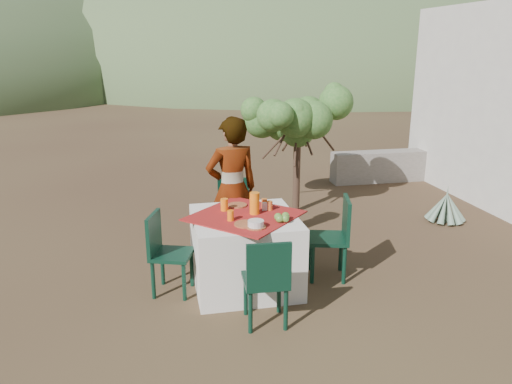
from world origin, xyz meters
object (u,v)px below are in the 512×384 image
(chair_left, at_px, (165,249))
(person, at_px, (232,189))
(chair_far, at_px, (235,210))
(juice_pitcher, at_px, (255,203))
(chair_right, at_px, (335,234))
(table, at_px, (245,251))
(chair_near, at_px, (267,279))
(agave, at_px, (446,208))
(shrub_tree, at_px, (300,125))

(chair_left, relative_size, person, 0.50)
(person, bearing_deg, chair_far, -113.54)
(chair_far, distance_m, juice_pitcher, 1.14)
(chair_right, distance_m, juice_pitcher, 0.94)
(table, xyz_separation_m, chair_left, (-0.80, 0.01, 0.08))
(table, xyz_separation_m, chair_near, (0.04, -0.82, 0.08))
(person, distance_m, agave, 3.25)
(person, bearing_deg, chair_near, 81.78)
(chair_right, bearing_deg, agave, 136.98)
(chair_far, xyz_separation_m, shrub_tree, (1.15, 1.16, 0.83))
(chair_near, height_order, chair_left, chair_near)
(chair_far, height_order, person, person)
(person, height_order, shrub_tree, person)
(table, relative_size, chair_right, 1.49)
(chair_left, bearing_deg, chair_right, -72.17)
(chair_left, bearing_deg, table, -72.62)
(table, bearing_deg, agave, 23.42)
(table, distance_m, chair_near, 0.82)
(chair_far, xyz_separation_m, agave, (3.04, 0.26, -0.26))
(chair_left, relative_size, juice_pitcher, 3.74)
(table, relative_size, juice_pitcher, 5.92)
(person, relative_size, juice_pitcher, 7.50)
(table, distance_m, chair_far, 1.09)
(chair_right, height_order, juice_pitcher, juice_pitcher)
(chair_near, xyz_separation_m, shrub_tree, (1.19, 3.06, 0.83))
(chair_far, xyz_separation_m, juice_pitcher, (0.03, -1.07, 0.41))
(chair_left, distance_m, chair_right, 1.76)
(chair_left, distance_m, juice_pitcher, 0.99)
(shrub_tree, distance_m, agave, 2.35)
(chair_near, relative_size, chair_left, 1.00)
(shrub_tree, xyz_separation_m, agave, (1.88, -0.90, -1.09))
(agave, bearing_deg, chair_far, -175.09)
(person, bearing_deg, shrub_tree, -139.22)
(chair_far, height_order, chair_left, chair_far)
(table, relative_size, person, 0.79)
(chair_right, distance_m, agave, 2.56)
(chair_left, relative_size, chair_right, 0.94)
(shrub_tree, bearing_deg, chair_near, -111.22)
(chair_near, xyz_separation_m, chair_left, (-0.84, 0.83, -0.00))
(chair_left, relative_size, shrub_tree, 0.50)
(table, relative_size, chair_left, 1.58)
(chair_left, bearing_deg, shrub_tree, -23.87)
(chair_left, height_order, person, person)
(chair_left, distance_m, agave, 4.14)
(chair_far, bearing_deg, chair_right, -50.60)
(chair_near, distance_m, shrub_tree, 3.39)
(chair_near, relative_size, chair_right, 0.94)
(chair_near, xyz_separation_m, person, (-0.05, 1.54, 0.37))
(table, bearing_deg, chair_near, -87.32)
(chair_right, bearing_deg, shrub_tree, -171.92)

